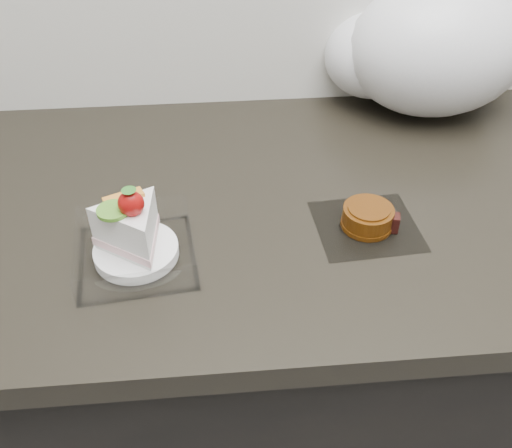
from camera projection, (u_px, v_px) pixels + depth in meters
counter at (343, 363)px, 1.18m from camera, size 2.04×0.64×0.90m
cake_tray at (134, 240)px, 0.76m from camera, size 0.17×0.17×0.12m
mooncake_wrap at (368, 219)px, 0.82m from camera, size 0.15×0.15×0.03m
plastic_bag at (425, 49)px, 1.02m from camera, size 0.39×0.30×0.30m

